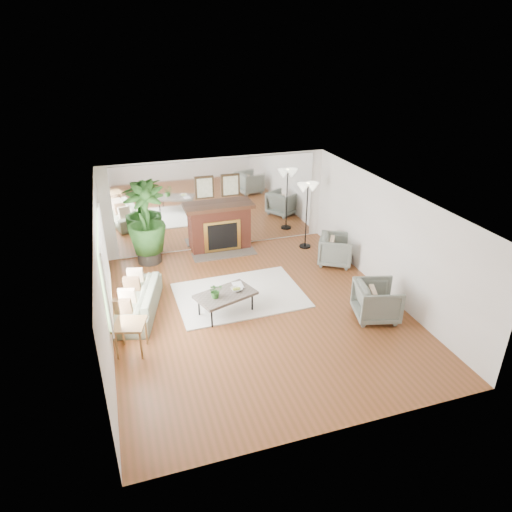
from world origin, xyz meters
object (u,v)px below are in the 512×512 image
object	(u,v)px
coffee_table	(226,295)
potted_ficus	(146,222)
side_table	(130,328)
armchair_back	(336,250)
armchair_front	(377,301)
fireplace	(221,227)
floor_lamp	(308,193)
sofa	(137,301)

from	to	relation	value
coffee_table	potted_ficus	distance (m)	3.33
side_table	potted_ficus	bearing A→B (deg)	79.35
potted_ficus	armchair_back	bearing A→B (deg)	-18.98
potted_ficus	armchair_front	bearing A→B (deg)	-44.39
armchair_back	armchair_front	size ratio (longest dim) A/B	0.97
armchair_front	side_table	distance (m)	4.91
fireplace	armchair_front	bearing A→B (deg)	-62.25
potted_ficus	coffee_table	bearing A→B (deg)	-67.05
potted_ficus	fireplace	bearing A→B (deg)	4.66
armchair_back	armchair_front	bearing A→B (deg)	-156.72
floor_lamp	side_table	bearing A→B (deg)	-145.74
sofa	armchair_back	bearing A→B (deg)	114.24
sofa	floor_lamp	bearing A→B (deg)	128.06
coffee_table	sofa	size ratio (longest dim) A/B	0.69
coffee_table	floor_lamp	distance (m)	4.10
coffee_table	potted_ficus	bearing A→B (deg)	112.95
coffee_table	armchair_back	world-z (taller)	armchair_back
fireplace	floor_lamp	distance (m)	2.50
sofa	floor_lamp	distance (m)	5.28
coffee_table	armchair_front	world-z (taller)	armchair_front
fireplace	sofa	bearing A→B (deg)	-133.77
sofa	armchair_back	distance (m)	5.12
coffee_table	side_table	bearing A→B (deg)	-159.79
fireplace	side_table	size ratio (longest dim) A/B	3.01
armchair_back	potted_ficus	distance (m)	4.87
fireplace	coffee_table	bearing A→B (deg)	-102.13
armchair_back	potted_ficus	bearing A→B (deg)	102.34
floor_lamp	armchair_back	bearing A→B (deg)	-74.21
sofa	side_table	xyz separation A→B (m)	(-0.20, -1.33, 0.23)
side_table	floor_lamp	bearing A→B (deg)	34.26
fireplace	floor_lamp	xyz separation A→B (m)	(2.26, -0.54, 0.91)
floor_lamp	fireplace	bearing A→B (deg)	166.66
potted_ficus	side_table	bearing A→B (deg)	-100.65
coffee_table	floor_lamp	world-z (taller)	floor_lamp
fireplace	armchair_front	size ratio (longest dim) A/B	2.36
coffee_table	side_table	world-z (taller)	side_table
sofa	floor_lamp	world-z (taller)	floor_lamp
sofa	armchair_front	world-z (taller)	armchair_front
floor_lamp	armchair_front	bearing A→B (deg)	-90.36
armchair_front	side_table	size ratio (longest dim) A/B	1.28
armchair_front	floor_lamp	xyz separation A→B (m)	(0.02, 3.72, 1.17)
coffee_table	potted_ficus	size ratio (longest dim) A/B	0.66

